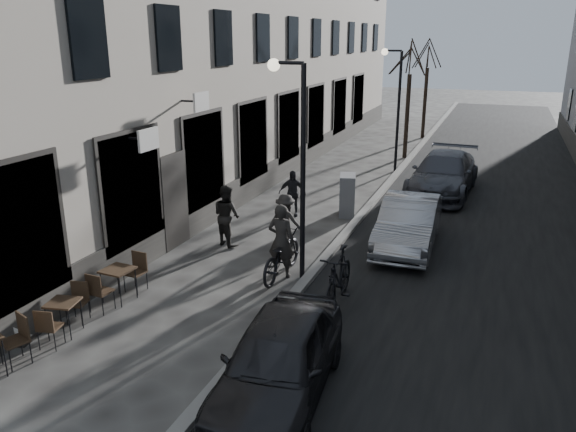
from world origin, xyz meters
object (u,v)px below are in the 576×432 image
Objects in this scene: bistro_set_c at (119,281)px; sign_board at (22,321)px; pedestrian_near at (227,215)px; car_mid at (409,223)px; streetlamp_near at (296,147)px; moped at (338,278)px; pedestrian_mid at (285,221)px; tree_far at (428,53)px; car_near at (279,360)px; bistro_set_b at (64,314)px; bicycle at (281,254)px; tree_near at (411,57)px; pedestrian_far at (292,193)px; car_far at (443,174)px; utility_cabinet at (347,195)px; streetlamp_far at (395,97)px.

bistro_set_c is 1.54× the size of sign_board.
car_mid is (4.72, 1.60, -0.17)m from pedestrian_near.
moped is (1.37, -1.07, -2.54)m from streetlamp_near.
pedestrian_mid is at bearing -160.91° from car_mid.
pedestrian_near is at bearing 146.38° from moped.
car_near is (1.32, -25.57, -4.00)m from tree_far.
car_near is at bearing -87.04° from tree_far.
car_near is at bearing -19.25° from bistro_set_c.
car_near reaches higher than sign_board.
bistro_set_b is 0.67× the size of bicycle.
car_mid reaches higher than sign_board.
tree_near is 20.02m from car_near.
pedestrian_near is 1.14× the size of pedestrian_far.
bicycle is at bearing 105.78° from car_near.
car_far is (2.47, 8.99, -2.41)m from streetlamp_near.
utility_cabinet is 6.47m from moped.
pedestrian_mid is 2.87m from pedestrian_far.
tree_near reaches higher than bicycle.
bicycle is 1.24× the size of pedestrian_near.
bistro_set_c is at bearing 74.33° from bistro_set_b.
moped is (-0.82, -4.06, -0.06)m from car_mid.
sign_board is at bearing -124.89° from utility_cabinet.
bistro_set_b is 8.83m from pedestrian_far.
bistro_set_c is at bearing -162.72° from moped.
streetlamp_far is at bearing 81.92° from bistro_set_c.
utility_cabinet is 4.52m from pedestrian_near.
moped is at bearing -38.07° from streetlamp_near.
pedestrian_far reaches higher than utility_cabinet.
car_near is at bearing -86.98° from pedestrian_far.
streetlamp_far is 0.99× the size of car_far.
car_mid is 6.01m from car_far.
tree_far is (0.00, 6.00, 0.00)m from tree_near.
utility_cabinet is at bearing -121.25° from car_far.
pedestrian_far is at bearing 117.91° from moped.
pedestrian_far is (-1.64, -0.69, 0.08)m from utility_cabinet.
bistro_set_c is 4.05m from pedestrian_near.
car_far is (2.40, -12.01, -3.92)m from tree_far.
tree_near is at bearing 63.85° from pedestrian_far.
sign_board is 0.24× the size of car_mid.
streetlamp_near is 1.00× the size of streetlamp_far.
car_mid is at bearing -79.97° from tree_near.
moped is (1.70, -0.98, 0.07)m from bicycle.
streetlamp_near is at bearing 177.54° from pedestrian_near.
tree_far reaches higher than bistro_set_b.
pedestrian_near is 1.63m from pedestrian_mid.
utility_cabinet is 0.34× the size of car_near.
utility_cabinet reaches higher than moped.
utility_cabinet is at bearing -102.20° from pedestrian_mid.
pedestrian_mid reaches higher than pedestrian_far.
streetlamp_near reaches higher than pedestrian_far.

